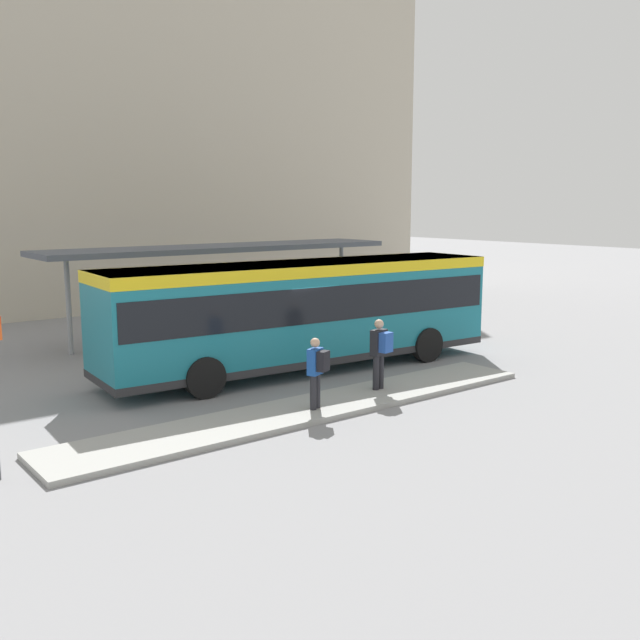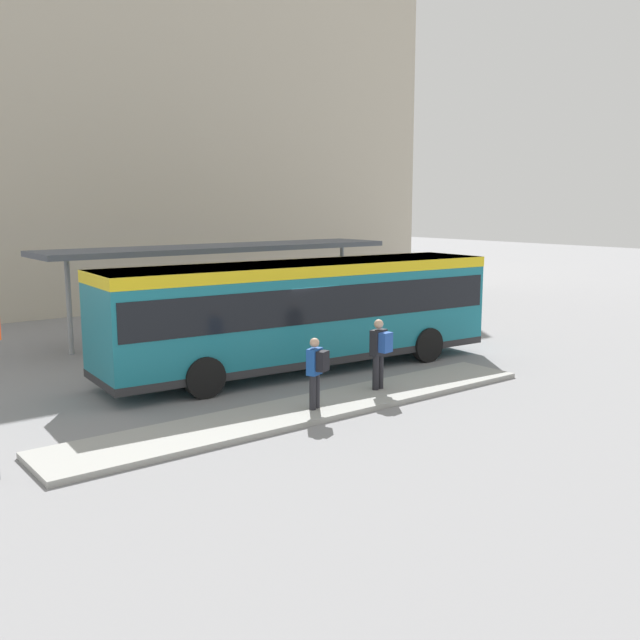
% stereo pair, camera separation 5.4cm
% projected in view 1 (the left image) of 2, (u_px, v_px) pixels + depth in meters
% --- Properties ---
extents(ground_plane, '(120.00, 120.00, 0.00)m').
position_uv_depth(ground_plane, '(304.00, 370.00, 20.13)').
color(ground_plane, gray).
extents(curb_island, '(12.35, 1.80, 0.12)m').
position_uv_depth(curb_island, '(313.00, 408.00, 16.15)').
color(curb_island, '#9E9E99').
rests_on(curb_island, ground_plane).
extents(city_bus, '(11.73, 3.28, 3.03)m').
position_uv_depth(city_bus, '(304.00, 307.00, 19.85)').
color(city_bus, '#197284').
rests_on(city_bus, ground_plane).
extents(pedestrian_waiting, '(0.47, 0.51, 1.61)m').
position_uv_depth(pedestrian_waiting, '(317.00, 369.00, 15.72)').
color(pedestrian_waiting, '#232328').
rests_on(pedestrian_waiting, curb_island).
extents(pedestrian_companion, '(0.46, 0.50, 1.74)m').
position_uv_depth(pedestrian_companion, '(380.00, 350.00, 17.39)').
color(pedestrian_companion, '#232328').
rests_on(pedestrian_companion, curb_island).
extents(bicycle_yellow, '(0.48, 1.64, 0.71)m').
position_uv_depth(bicycle_yellow, '(424.00, 310.00, 28.87)').
color(bicycle_yellow, black).
rests_on(bicycle_yellow, ground_plane).
extents(bicycle_blue, '(0.48, 1.74, 0.75)m').
position_uv_depth(bicycle_blue, '(412.00, 308.00, 29.43)').
color(bicycle_blue, black).
rests_on(bicycle_blue, ground_plane).
extents(station_shelter, '(12.85, 2.62, 3.19)m').
position_uv_depth(station_shelter, '(222.00, 249.00, 25.00)').
color(station_shelter, '#4C515B').
rests_on(station_shelter, ground_plane).
extents(potted_planter_near_shelter, '(0.73, 0.73, 1.21)m').
position_uv_depth(potted_planter_near_shelter, '(318.00, 318.00, 25.15)').
color(potted_planter_near_shelter, slate).
rests_on(potted_planter_near_shelter, ground_plane).
extents(station_building, '(26.28, 12.54, 16.56)m').
position_uv_depth(station_building, '(147.00, 132.00, 36.94)').
color(station_building, '#BCB29E').
rests_on(station_building, ground_plane).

